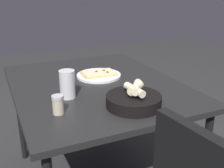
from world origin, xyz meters
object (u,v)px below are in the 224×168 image
(beer_glass, at_px, (67,86))
(bread_basket, at_px, (134,99))
(pizza_plate, at_px, (99,75))
(pepper_shaker, at_px, (58,106))
(dining_table, at_px, (96,92))

(beer_glass, bearing_deg, bread_basket, -132.63)
(pizza_plate, xyz_separation_m, beer_glass, (-0.25, 0.27, 0.05))
(pizza_plate, xyz_separation_m, pepper_shaker, (-0.41, 0.36, 0.03))
(pizza_plate, distance_m, beer_glass, 0.37)
(bread_basket, bearing_deg, pizza_plate, -1.77)
(dining_table, height_order, pepper_shaker, pepper_shaker)
(dining_table, distance_m, pizza_plate, 0.14)
(dining_table, distance_m, beer_glass, 0.28)
(dining_table, height_order, bread_basket, bread_basket)
(dining_table, bearing_deg, beer_glass, 123.90)
(dining_table, relative_size, beer_glass, 7.95)
(pizza_plate, relative_size, pepper_shaker, 3.17)
(dining_table, bearing_deg, pizza_plate, -30.73)
(pizza_plate, xyz_separation_m, bread_basket, (-0.48, 0.01, 0.02))
(dining_table, xyz_separation_m, pizza_plate, (0.11, -0.06, 0.07))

